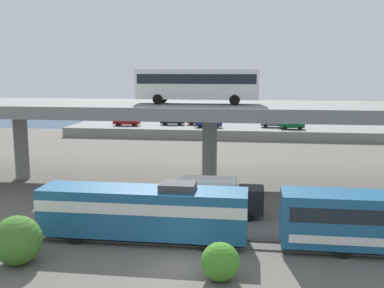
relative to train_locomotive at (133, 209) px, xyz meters
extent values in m
plane|color=#605B54|center=(3.76, -4.00, -2.19)|extent=(260.00, 260.00, 0.00)
cube|color=#59544C|center=(3.76, -0.77, -2.13)|extent=(110.00, 0.12, 0.12)
cube|color=#59544C|center=(3.76, 0.77, -2.13)|extent=(110.00, 0.12, 0.12)
cube|color=#1E5984|center=(0.71, 0.00, -0.11)|extent=(14.29, 3.00, 3.20)
cube|color=white|center=(0.71, 0.00, 0.46)|extent=(14.29, 3.04, 0.77)
cone|color=white|center=(-6.44, 0.00, -0.43)|extent=(1.95, 2.85, 2.85)
cube|color=black|center=(-4.97, 0.00, 0.78)|extent=(1.95, 2.70, 1.02)
cube|color=#3F3F42|center=(3.15, 0.00, 1.74)|extent=(2.40, 1.80, 0.50)
cylinder|color=black|center=(-3.76, -1.35, -1.71)|extent=(0.96, 0.18, 0.96)
cylinder|color=black|center=(-3.76, 1.35, -1.71)|extent=(0.96, 0.18, 0.96)
cylinder|color=black|center=(5.18, -1.35, -1.71)|extent=(0.96, 0.18, 0.96)
cylinder|color=black|center=(5.18, 1.35, -1.71)|extent=(0.96, 0.18, 0.96)
cylinder|color=black|center=(13.89, -1.35, -1.73)|extent=(0.92, 0.18, 0.92)
cylinder|color=black|center=(13.89, 1.35, -1.73)|extent=(0.92, 0.18, 0.92)
cube|color=gray|center=(3.76, 16.00, 5.54)|extent=(96.00, 12.11, 1.20)
cylinder|color=gray|center=(-16.64, 16.00, 1.38)|extent=(1.50, 1.50, 7.14)
cylinder|color=gray|center=(3.76, 16.00, 1.38)|extent=(1.50, 1.50, 7.14)
cube|color=silver|center=(2.57, 15.28, 8.10)|extent=(12.00, 2.55, 2.90)
cube|color=black|center=(2.57, 15.28, 8.62)|extent=(11.52, 2.59, 0.93)
cube|color=black|center=(-3.38, 15.28, 8.44)|extent=(0.08, 2.30, 1.74)
cylinder|color=black|center=(-1.15, 14.07, 6.65)|extent=(1.00, 0.26, 1.00)
cylinder|color=black|center=(-1.15, 16.49, 6.65)|extent=(1.00, 0.26, 1.00)
cylinder|color=black|center=(6.29, 14.07, 6.65)|extent=(1.00, 0.26, 1.00)
cylinder|color=black|center=(6.29, 16.49, 6.65)|extent=(1.00, 0.26, 1.00)
cube|color=black|center=(8.05, 6.04, -0.75)|extent=(2.00, 2.30, 2.00)
cube|color=silver|center=(4.55, 6.04, -0.45)|extent=(4.60, 2.30, 2.60)
cylinder|color=black|center=(7.76, 7.13, -1.75)|extent=(0.88, 0.28, 0.88)
cylinder|color=black|center=(7.76, 4.94, -1.75)|extent=(0.88, 0.28, 0.88)
cylinder|color=black|center=(3.55, 7.13, -1.75)|extent=(0.88, 0.28, 0.88)
cylinder|color=black|center=(3.55, 4.94, -1.75)|extent=(0.88, 0.28, 0.88)
cube|color=gray|center=(3.76, 51.00, -1.38)|extent=(57.50, 10.63, 1.62)
cube|color=maroon|center=(-14.62, 50.08, 0.10)|extent=(4.70, 1.75, 0.70)
cube|color=#1E232B|center=(-14.85, 50.08, 0.69)|extent=(2.07, 1.54, 0.48)
cylinder|color=black|center=(-13.16, 50.91, -0.25)|extent=(0.64, 0.20, 0.64)
cylinder|color=black|center=(-13.16, 49.25, -0.25)|extent=(0.64, 0.20, 0.64)
cylinder|color=black|center=(-16.07, 50.91, -0.25)|extent=(0.64, 0.20, 0.64)
cylinder|color=black|center=(-16.07, 49.25, -0.25)|extent=(0.64, 0.20, 0.64)
cube|color=#515459|center=(11.62, 51.32, 0.10)|extent=(4.38, 1.86, 0.70)
cube|color=#1E232B|center=(11.40, 51.32, 0.69)|extent=(1.93, 1.64, 0.48)
cylinder|color=black|center=(12.98, 52.20, -0.25)|extent=(0.64, 0.20, 0.64)
cylinder|color=black|center=(12.98, 50.43, -0.25)|extent=(0.64, 0.20, 0.64)
cylinder|color=black|center=(10.27, 52.20, -0.25)|extent=(0.64, 0.20, 0.64)
cylinder|color=black|center=(10.27, 50.43, -0.25)|extent=(0.64, 0.20, 0.64)
cube|color=black|center=(-6.58, 52.38, 0.10)|extent=(4.36, 1.84, 0.70)
cube|color=#1E232B|center=(-6.80, 52.38, 0.69)|extent=(1.92, 1.62, 0.48)
cylinder|color=black|center=(-5.23, 53.26, -0.25)|extent=(0.64, 0.20, 0.64)
cylinder|color=black|center=(-5.23, 51.51, -0.25)|extent=(0.64, 0.20, 0.64)
cylinder|color=black|center=(-7.94, 53.26, -0.25)|extent=(0.64, 0.20, 0.64)
cylinder|color=black|center=(-7.94, 51.51, -0.25)|extent=(0.64, 0.20, 0.64)
cube|color=#0C4C26|center=(14.68, 49.06, 0.10)|extent=(4.02, 1.89, 0.70)
cube|color=#1E232B|center=(14.88, 49.06, 0.69)|extent=(1.77, 1.66, 0.48)
cylinder|color=black|center=(13.43, 48.16, -0.25)|extent=(0.64, 0.20, 0.64)
cylinder|color=black|center=(13.43, 49.96, -0.25)|extent=(0.64, 0.20, 0.64)
cylinder|color=black|center=(15.92, 48.16, -0.25)|extent=(0.64, 0.20, 0.64)
cylinder|color=black|center=(15.92, 49.96, -0.25)|extent=(0.64, 0.20, 0.64)
cube|color=navy|center=(0.42, 49.34, 0.10)|extent=(4.62, 1.75, 0.70)
cube|color=#1E232B|center=(0.65, 49.34, 0.69)|extent=(2.03, 1.54, 0.48)
cylinder|color=black|center=(-1.02, 48.51, -0.25)|extent=(0.64, 0.20, 0.64)
cylinder|color=black|center=(-1.02, 50.17, -0.25)|extent=(0.64, 0.20, 0.64)
cylinder|color=black|center=(1.85, 48.51, -0.25)|extent=(0.64, 0.20, 0.64)
cylinder|color=black|center=(1.85, 50.17, -0.25)|extent=(0.64, 0.20, 0.64)
cube|color=maroon|center=(-1.70, 52.96, 0.10)|extent=(4.43, 1.85, 0.70)
cube|color=#1E232B|center=(-1.93, 52.96, 0.69)|extent=(1.95, 1.63, 0.48)
cylinder|color=black|center=(-0.33, 53.84, -0.25)|extent=(0.64, 0.20, 0.64)
cylinder|color=black|center=(-0.33, 52.08, -0.25)|extent=(0.64, 0.20, 0.64)
cylinder|color=black|center=(-3.08, 53.84, -0.25)|extent=(0.64, 0.20, 0.64)
cylinder|color=black|center=(-3.08, 52.08, -0.25)|extent=(0.64, 0.20, 0.64)
cube|color=navy|center=(3.76, 74.00, -2.19)|extent=(140.00, 36.00, 0.01)
sphere|color=#407328|center=(-5.92, -4.81, -0.69)|extent=(3.00, 3.00, 3.00)
sphere|color=#418827|center=(6.45, -5.33, -1.10)|extent=(2.19, 2.19, 2.19)
camera|label=1|loc=(8.10, -29.31, 9.53)|focal=42.51mm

